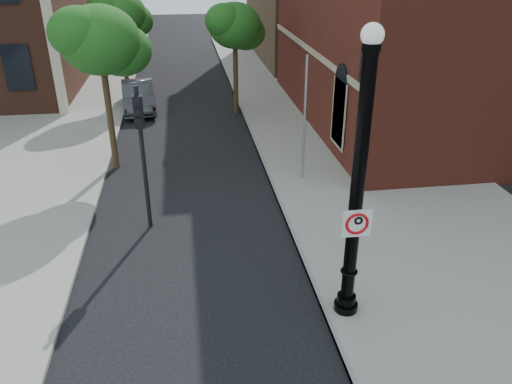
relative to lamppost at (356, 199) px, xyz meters
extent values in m
plane|color=black|center=(-2.53, -0.03, -3.02)|extent=(120.00, 120.00, 0.00)
cube|color=gray|center=(3.47, 9.97, -2.96)|extent=(8.00, 60.00, 0.12)
cube|color=gray|center=(-11.53, 17.97, -2.96)|extent=(10.00, 50.00, 0.12)
cube|color=gray|center=(-0.48, 9.97, -2.95)|extent=(0.10, 60.00, 0.14)
cube|color=black|center=(2.43, 8.97, -1.02)|extent=(0.08, 1.40, 2.40)
cube|color=#C3B597|center=(2.44, 13.97, 0.48)|extent=(0.06, 16.00, 0.25)
cylinder|color=black|center=(0.00, 0.00, -2.87)|extent=(0.55, 0.55, 0.30)
cylinder|color=black|center=(0.00, 0.00, -2.63)|extent=(0.43, 0.43, 0.25)
cylinder|color=black|center=(0.00, 0.00, 0.14)|extent=(0.30, 0.30, 5.73)
torus|color=black|center=(0.00, 0.00, -1.83)|extent=(0.40, 0.40, 0.06)
cylinder|color=black|center=(0.00, 0.00, 3.09)|extent=(0.36, 0.36, 0.15)
sphere|color=silver|center=(0.00, 0.00, 3.30)|extent=(0.43, 0.43, 0.43)
cube|color=white|center=(0.00, -0.17, -0.50)|extent=(0.64, 0.03, 0.64)
cube|color=black|center=(0.00, -0.17, -0.21)|extent=(0.64, 0.02, 0.05)
cube|color=black|center=(0.00, -0.17, -0.80)|extent=(0.64, 0.02, 0.05)
cube|color=black|center=(-0.29, -0.16, -0.50)|extent=(0.05, 0.01, 0.64)
cube|color=black|center=(0.30, -0.17, -0.50)|extent=(0.05, 0.01, 0.64)
torus|color=red|center=(0.00, -0.17, -0.50)|extent=(0.51, 0.07, 0.51)
cube|color=red|center=(0.00, -0.17, -0.50)|extent=(0.36, 0.01, 0.36)
cube|color=black|center=(-0.06, -0.17, -0.50)|extent=(0.06, 0.01, 0.30)
torus|color=black|center=(0.03, -0.17, -0.43)|extent=(0.20, 0.06, 0.20)
cylinder|color=black|center=(0.00, -0.17, -0.21)|extent=(0.03, 0.02, 0.03)
imported|color=#323338|center=(-5.81, 17.38, -2.28)|extent=(2.04, 4.65, 1.49)
cylinder|color=black|center=(-4.70, 4.79, -0.83)|extent=(0.13, 0.13, 4.38)
cube|color=black|center=(-4.70, 4.79, 0.63)|extent=(0.30, 0.29, 0.91)
sphere|color=#E50505|center=(-4.72, 4.64, 0.95)|extent=(0.16, 0.16, 0.16)
sphere|color=#FF8C00|center=(-4.72, 4.64, 0.68)|extent=(0.16, 0.16, 0.16)
sphere|color=#00E519|center=(-4.72, 4.64, 0.40)|extent=(0.16, 0.16, 0.16)
cylinder|color=black|center=(2.27, 6.12, -0.36)|extent=(0.16, 0.16, 5.32)
cube|color=black|center=(2.27, 6.12, 1.41)|extent=(0.34, 0.31, 1.11)
sphere|color=#E50505|center=(2.27, 5.95, 1.80)|extent=(0.20, 0.20, 0.20)
sphere|color=#FF8C00|center=(2.27, 5.95, 1.47)|extent=(0.20, 0.20, 0.20)
sphere|color=#00E519|center=(2.27, 5.95, 1.13)|extent=(0.20, 0.20, 0.20)
cylinder|color=#999999|center=(0.69, 7.45, -0.74)|extent=(0.09, 0.09, 4.56)
cylinder|color=#362715|center=(-6.21, 9.63, -0.76)|extent=(0.24, 0.24, 4.51)
ellipsoid|color=#194E14|center=(-6.21, 9.63, 1.82)|extent=(2.84, 2.84, 2.41)
ellipsoid|color=#194E14|center=(-5.56, 10.15, 1.36)|extent=(2.19, 2.19, 1.86)
ellipsoid|color=#194E14|center=(-6.79, 9.25, 2.14)|extent=(2.06, 2.06, 1.75)
cylinder|color=#362715|center=(-6.48, 19.15, -0.84)|extent=(0.24, 0.24, 4.36)
ellipsoid|color=#194E14|center=(-6.48, 19.15, 1.65)|extent=(2.74, 2.74, 2.33)
ellipsoid|color=#194E14|center=(-5.86, 19.65, 1.22)|extent=(2.12, 2.12, 1.80)
ellipsoid|color=#194E14|center=(-7.04, 18.78, 1.96)|extent=(1.99, 1.99, 1.69)
cylinder|color=#362715|center=(-0.79, 16.08, -0.99)|extent=(0.24, 0.24, 4.07)
ellipsoid|color=#194E14|center=(-0.79, 16.08, 1.34)|extent=(2.56, 2.56, 2.17)
ellipsoid|color=#194E14|center=(-0.21, 16.54, 0.93)|extent=(1.98, 1.98, 1.68)
ellipsoid|color=#194E14|center=(-1.31, 15.73, 1.63)|extent=(1.86, 1.86, 1.58)
camera|label=1|loc=(-3.42, -8.88, 4.70)|focal=35.00mm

